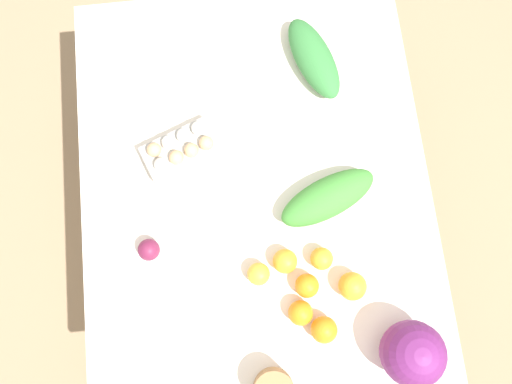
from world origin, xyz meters
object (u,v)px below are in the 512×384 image
orange_6 (259,274)px  greens_bunch_chard (314,58)px  egg_carton (182,149)px  orange_2 (307,286)px  orange_1 (301,313)px  orange_4 (324,330)px  cabbage_purple (413,354)px  orange_0 (285,261)px  greens_bunch_beet_tops (328,198)px  orange_3 (352,286)px  orange_5 (322,259)px  beet_root (149,250)px

orange_6 → greens_bunch_chard: bearing=-20.9°
egg_carton → orange_2: size_ratio=3.66×
orange_1 → orange_6: (0.12, 0.11, -0.00)m
greens_bunch_chard → orange_4: 0.83m
cabbage_purple → orange_2: bearing=50.4°
orange_2 → orange_4: orange_4 is taller
orange_0 → greens_bunch_beet_tops: bearing=-40.8°
cabbage_purple → orange_1: size_ratio=2.48×
orange_0 → orange_3: (-0.09, -0.18, 0.00)m
orange_0 → orange_5: bearing=-92.2°
beet_root → orange_1: size_ratio=0.90×
cabbage_purple → orange_0: size_ratio=2.46×
greens_bunch_chard → orange_4: size_ratio=3.86×
beet_root → orange_1: orange_1 is taller
egg_carton → orange_0: size_ratio=3.55×
greens_bunch_chard → beet_root: 0.78m
orange_0 → orange_2: size_ratio=1.03×
cabbage_purple → orange_3: (0.19, 0.12, -0.05)m
egg_carton → orange_1: size_ratio=3.57×
cabbage_purple → orange_4: 0.24m
cabbage_purple → orange_0: bearing=47.0°
orange_5 → greens_bunch_chard: bearing=-5.5°
egg_carton → orange_5: (-0.37, -0.38, -0.01)m
cabbage_purple → orange_3: bearing=32.8°
cabbage_purple → orange_2: 0.33m
orange_6 → orange_1: bearing=-138.8°
greens_bunch_chard → greens_bunch_beet_tops: 0.45m
beet_root → orange_6: 0.33m
cabbage_purple → egg_carton: cabbage_purple is taller
orange_3 → orange_6: bearing=76.3°
orange_2 → cabbage_purple: bearing=-129.6°
orange_3 → orange_2: bearing=83.0°
orange_2 → beet_root: bearing=71.0°
orange_2 → orange_1: bearing=159.1°
cabbage_purple → orange_6: (0.26, 0.39, -0.06)m
orange_5 → orange_0: bearing=87.8°
orange_0 → orange_6: 0.08m
greens_bunch_beet_tops → beet_root: 0.55m
orange_2 → orange_5: size_ratio=1.04×
orange_1 → orange_4: bearing=-131.5°
orange_0 → orange_4: orange_4 is taller
orange_1 → orange_6: size_ratio=1.08×
greens_bunch_chard → orange_2: size_ratio=4.20×
orange_4 → greens_bunch_chard: bearing=-5.7°
greens_bunch_beet_tops → orange_2: (-0.25, 0.09, -0.01)m
egg_carton → orange_0: 0.46m
beet_root → orange_4: (-0.28, -0.48, 0.01)m
orange_1 → orange_6: 0.16m
cabbage_purple → orange_0: 0.42m
orange_2 → orange_6: bearing=70.2°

